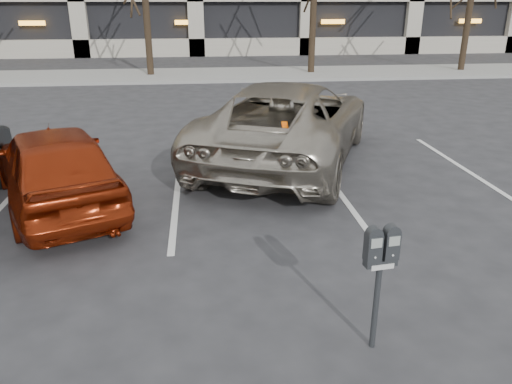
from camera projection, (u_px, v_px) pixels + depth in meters
name	position (u px, v px, depth m)	size (l,w,h in m)	color
ground	(274.00, 241.00, 6.93)	(140.00, 140.00, 0.00)	#28282B
sidewalk	(221.00, 75.00, 21.73)	(80.00, 4.00, 0.12)	gray
stall_lines	(178.00, 187.00, 8.91)	(16.90, 5.20, 0.00)	silver
parking_meter	(381.00, 258.00, 4.48)	(0.33, 0.16, 1.25)	black
suv_silver	(287.00, 122.00, 10.08)	(4.78, 6.46, 1.64)	#A9A090
car_red	(55.00, 166.00, 7.87)	(1.60, 3.97, 1.35)	maroon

